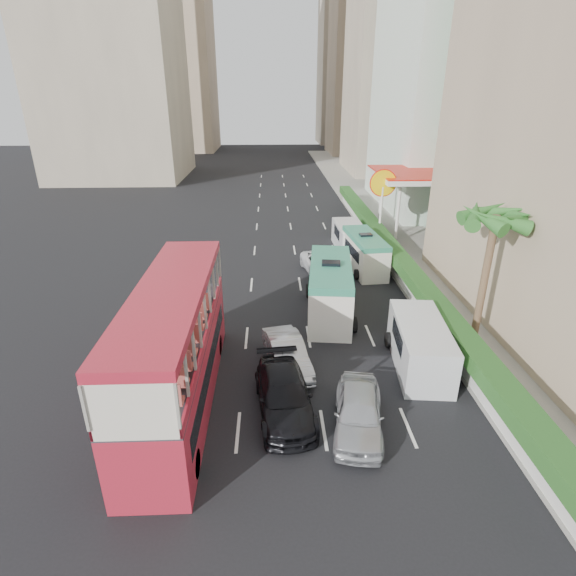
{
  "coord_description": "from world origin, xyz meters",
  "views": [
    {
      "loc": [
        -2.25,
        -15.23,
        11.56
      ],
      "look_at": [
        -1.5,
        4.0,
        3.2
      ],
      "focal_mm": 28.0,
      "sensor_mm": 36.0,
      "label": 1
    }
  ],
  "objects_px": {
    "double_decker_bus": "(176,347)",
    "car_silver_lane_b": "(357,428)",
    "car_black": "(284,410)",
    "minibus_far": "(364,253)",
    "minibus_near": "(330,289)",
    "panel_van_far": "(349,237)",
    "car_silver_lane_a": "(287,367)",
    "van_asset": "(323,274)",
    "panel_van_near": "(420,345)",
    "shell_station": "(412,204)",
    "palm_tree": "(484,281)"
  },
  "relations": [
    {
      "from": "double_decker_bus",
      "to": "car_silver_lane_a",
      "type": "bearing_deg",
      "value": 27.36
    },
    {
      "from": "minibus_near",
      "to": "panel_van_far",
      "type": "xyz_separation_m",
      "value": [
        2.98,
        11.45,
        -0.49
      ]
    },
    {
      "from": "van_asset",
      "to": "shell_station",
      "type": "bearing_deg",
      "value": 37.65
    },
    {
      "from": "van_asset",
      "to": "panel_van_near",
      "type": "relative_size",
      "value": 0.96
    },
    {
      "from": "van_asset",
      "to": "minibus_far",
      "type": "distance_m",
      "value": 3.35
    },
    {
      "from": "panel_van_near",
      "to": "panel_van_far",
      "type": "distance_m",
      "value": 16.94
    },
    {
      "from": "van_asset",
      "to": "minibus_near",
      "type": "xyz_separation_m",
      "value": [
        -0.33,
        -5.97,
        1.48
      ]
    },
    {
      "from": "minibus_far",
      "to": "car_silver_lane_a",
      "type": "bearing_deg",
      "value": -121.31
    },
    {
      "from": "palm_tree",
      "to": "shell_station",
      "type": "bearing_deg",
      "value": 83.4
    },
    {
      "from": "minibus_far",
      "to": "panel_van_near",
      "type": "xyz_separation_m",
      "value": [
        0.13,
        -12.35,
        -0.19
      ]
    },
    {
      "from": "car_silver_lane_a",
      "to": "van_asset",
      "type": "xyz_separation_m",
      "value": [
        2.95,
        11.36,
        0.0
      ]
    },
    {
      "from": "minibus_near",
      "to": "panel_van_far",
      "type": "distance_m",
      "value": 11.84
    },
    {
      "from": "double_decker_bus",
      "to": "car_silver_lane_a",
      "type": "height_order",
      "value": "double_decker_bus"
    },
    {
      "from": "minibus_far",
      "to": "panel_van_far",
      "type": "xyz_separation_m",
      "value": [
        -0.33,
        4.59,
        -0.25
      ]
    },
    {
      "from": "car_black",
      "to": "car_silver_lane_b",
      "type": "bearing_deg",
      "value": -28.22
    },
    {
      "from": "car_silver_lane_a",
      "to": "minibus_near",
      "type": "relative_size",
      "value": 0.64
    },
    {
      "from": "car_silver_lane_a",
      "to": "panel_van_far",
      "type": "height_order",
      "value": "panel_van_far"
    },
    {
      "from": "car_black",
      "to": "shell_station",
      "type": "bearing_deg",
      "value": 57.73
    },
    {
      "from": "car_black",
      "to": "panel_van_near",
      "type": "distance_m",
      "value": 7.04
    },
    {
      "from": "car_silver_lane_b",
      "to": "car_silver_lane_a",
      "type": "bearing_deg",
      "value": 130.8
    },
    {
      "from": "panel_van_far",
      "to": "minibus_near",
      "type": "bearing_deg",
      "value": -106.38
    },
    {
      "from": "car_silver_lane_b",
      "to": "shell_station",
      "type": "xyz_separation_m",
      "value": [
        9.12,
        24.95,
        2.75
      ]
    },
    {
      "from": "minibus_far",
      "to": "palm_tree",
      "type": "xyz_separation_m",
      "value": [
        3.49,
        -10.53,
        2.13
      ]
    },
    {
      "from": "double_decker_bus",
      "to": "car_black",
      "type": "distance_m",
      "value": 4.94
    },
    {
      "from": "car_silver_lane_a",
      "to": "panel_van_near",
      "type": "bearing_deg",
      "value": -12.82
    },
    {
      "from": "car_silver_lane_b",
      "to": "double_decker_bus",
      "type": "bearing_deg",
      "value": 174.31
    },
    {
      "from": "double_decker_bus",
      "to": "minibus_near",
      "type": "xyz_separation_m",
      "value": [
        7.0,
        7.66,
        -1.05
      ]
    },
    {
      "from": "van_asset",
      "to": "minibus_far",
      "type": "relative_size",
      "value": 0.9
    },
    {
      "from": "double_decker_bus",
      "to": "car_silver_lane_a",
      "type": "distance_m",
      "value": 5.54
    },
    {
      "from": "double_decker_bus",
      "to": "panel_van_near",
      "type": "bearing_deg",
      "value": 11.8
    },
    {
      "from": "double_decker_bus",
      "to": "car_silver_lane_b",
      "type": "xyz_separation_m",
      "value": [
        6.88,
        -1.95,
        -2.53
      ]
    },
    {
      "from": "shell_station",
      "to": "car_silver_lane_b",
      "type": "bearing_deg",
      "value": -110.07
    },
    {
      "from": "shell_station",
      "to": "panel_van_far",
      "type": "bearing_deg",
      "value": -147.16
    },
    {
      "from": "double_decker_bus",
      "to": "car_silver_lane_b",
      "type": "bearing_deg",
      "value": -15.84
    },
    {
      "from": "car_silver_lane_b",
      "to": "panel_van_far",
      "type": "distance_m",
      "value": 21.31
    },
    {
      "from": "double_decker_bus",
      "to": "palm_tree",
      "type": "height_order",
      "value": "palm_tree"
    },
    {
      "from": "car_black",
      "to": "panel_van_far",
      "type": "bearing_deg",
      "value": 67.89
    },
    {
      "from": "double_decker_bus",
      "to": "car_black",
      "type": "bearing_deg",
      "value": -11.32
    },
    {
      "from": "car_silver_lane_a",
      "to": "panel_van_near",
      "type": "relative_size",
      "value": 0.81
    },
    {
      "from": "van_asset",
      "to": "palm_tree",
      "type": "height_order",
      "value": "palm_tree"
    },
    {
      "from": "car_black",
      "to": "minibus_far",
      "type": "distance_m",
      "value": 16.59
    },
    {
      "from": "car_black",
      "to": "minibus_near",
      "type": "relative_size",
      "value": 0.76
    },
    {
      "from": "car_silver_lane_a",
      "to": "van_asset",
      "type": "bearing_deg",
      "value": 63.46
    },
    {
      "from": "double_decker_bus",
      "to": "panel_van_far",
      "type": "height_order",
      "value": "double_decker_bus"
    },
    {
      "from": "car_silver_lane_b",
      "to": "panel_van_near",
      "type": "xyz_separation_m",
      "value": [
        3.55,
        4.13,
        1.05
      ]
    },
    {
      "from": "minibus_near",
      "to": "panel_van_near",
      "type": "height_order",
      "value": "minibus_near"
    },
    {
      "from": "panel_van_near",
      "to": "palm_tree",
      "type": "xyz_separation_m",
      "value": [
        3.37,
        1.82,
        2.33
      ]
    },
    {
      "from": "van_asset",
      "to": "minibus_near",
      "type": "height_order",
      "value": "minibus_near"
    },
    {
      "from": "car_silver_lane_a",
      "to": "shell_station",
      "type": "bearing_deg",
      "value": 48.75
    },
    {
      "from": "van_asset",
      "to": "panel_van_near",
      "type": "xyz_separation_m",
      "value": [
        3.1,
        -11.45,
        1.05
      ]
    }
  ]
}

